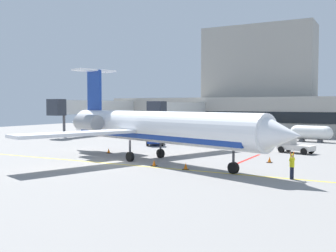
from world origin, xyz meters
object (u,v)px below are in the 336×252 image
at_px(pushback_tractor, 226,138).
at_px(fuel_tank, 311,133).
at_px(baggage_tug, 155,138).
at_px(belt_loader, 293,145).
at_px(regional_jet, 150,127).
at_px(marshaller, 292,165).

distance_m(pushback_tractor, fuel_tank, 13.93).
relative_size(baggage_tug, belt_loader, 1.04).
height_order(belt_loader, fuel_tank, fuel_tank).
bearing_deg(baggage_tug, regional_jet, -62.12).
relative_size(pushback_tractor, marshaller, 1.81).
relative_size(pushback_tractor, fuel_tank, 0.58).
relative_size(fuel_tank, marshaller, 3.11).
xyz_separation_m(regional_jet, fuel_tank, (10.62, 27.60, -1.92)).
bearing_deg(regional_jet, belt_loader, 49.43).
height_order(pushback_tractor, fuel_tank, fuel_tank).
bearing_deg(fuel_tank, marshaller, -84.03).
xyz_separation_m(regional_jet, pushback_tractor, (1.55, 17.03, -2.30)).
bearing_deg(pushback_tractor, marshaller, -59.10).
height_order(regional_jet, baggage_tug, regional_jet).
bearing_deg(fuel_tank, regional_jet, -111.05).
bearing_deg(baggage_tug, fuel_tank, 41.12).
bearing_deg(regional_jet, pushback_tractor, 84.80).
distance_m(regional_jet, marshaller, 14.51).
xyz_separation_m(fuel_tank, marshaller, (3.26, -31.17, -0.32)).
xyz_separation_m(baggage_tug, fuel_tank, (17.25, 15.06, 0.35)).
height_order(pushback_tractor, marshaller, pushback_tractor).
bearing_deg(belt_loader, marshaller, -79.60).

